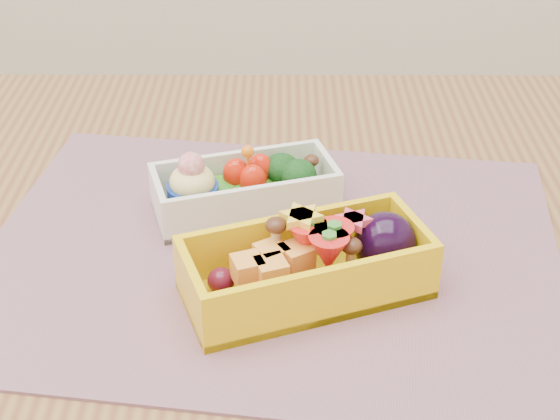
{
  "coord_description": "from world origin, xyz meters",
  "views": [
    {
      "loc": [
        0.06,
        -0.52,
        1.15
      ],
      "look_at": [
        0.05,
        0.04,
        0.79
      ],
      "focal_mm": 52.98,
      "sensor_mm": 36.0,
      "label": 1
    }
  ],
  "objects_px": {
    "placemat": "(271,253)",
    "bento_white": "(244,189)",
    "table": "(216,371)",
    "bento_yellow": "(312,264)"
  },
  "relations": [
    {
      "from": "bento_yellow",
      "to": "placemat",
      "type": "bearing_deg",
      "value": 100.52
    },
    {
      "from": "table",
      "to": "bento_yellow",
      "type": "height_order",
      "value": "bento_yellow"
    },
    {
      "from": "table",
      "to": "placemat",
      "type": "xyz_separation_m",
      "value": [
        0.05,
        0.03,
        0.1
      ]
    },
    {
      "from": "table",
      "to": "bento_yellow",
      "type": "xyz_separation_m",
      "value": [
        0.08,
        -0.02,
        0.13
      ]
    },
    {
      "from": "table",
      "to": "bento_yellow",
      "type": "bearing_deg",
      "value": -13.96
    },
    {
      "from": "placemat",
      "to": "bento_white",
      "type": "relative_size",
      "value": 2.75
    },
    {
      "from": "bento_white",
      "to": "bento_yellow",
      "type": "xyz_separation_m",
      "value": [
        0.06,
        -0.12,
        0.0
      ]
    },
    {
      "from": "table",
      "to": "bento_white",
      "type": "distance_m",
      "value": 0.16
    },
    {
      "from": "placemat",
      "to": "bento_white",
      "type": "bearing_deg",
      "value": 110.91
    },
    {
      "from": "placemat",
      "to": "bento_yellow",
      "type": "height_order",
      "value": "bento_yellow"
    }
  ]
}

